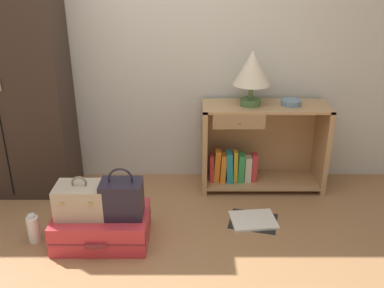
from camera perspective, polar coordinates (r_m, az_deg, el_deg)
The scene contains 11 objects.
ground_plane at distance 2.79m, azimuth -7.63°, elevation -17.72°, with size 9.00×9.00×0.00m, color #9E7047.
back_wall at distance 3.65m, azimuth -5.64°, elevation 14.83°, with size 6.40×0.10×2.60m, color beige.
wardrobe at distance 3.71m, azimuth -23.47°, elevation 8.27°, with size 0.93×0.47×1.98m.
bookshelf at distance 3.69m, azimuth 8.99°, elevation -0.39°, with size 1.04×0.39×0.75m.
table_lamp at distance 3.45m, azimuth 8.34°, elevation 9.83°, with size 0.30×0.30×0.45m.
bowl at distance 3.58m, azimuth 13.40°, elevation 5.44°, with size 0.17×0.17×0.04m, color slate.
suitcase_large at distance 3.11m, azimuth -11.75°, elevation -10.77°, with size 0.65×0.46×0.22m.
train_case at distance 3.01m, azimuth -14.44°, elevation -7.26°, with size 0.34×0.24×0.29m.
handbag at distance 2.93m, azimuth -9.17°, elevation -7.21°, with size 0.28×0.19×0.36m.
bottle at distance 3.23m, azimuth -20.29°, elevation -10.59°, with size 0.08×0.08×0.22m.
open_book_on_floor at distance 3.33m, azimuth 8.46°, elevation -10.13°, with size 0.41×0.36×0.02m.
Camera 1 is at (0.36, -2.09, 1.82)m, focal length 39.69 mm.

